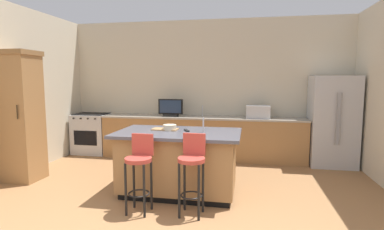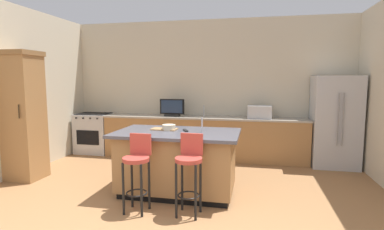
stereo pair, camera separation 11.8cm
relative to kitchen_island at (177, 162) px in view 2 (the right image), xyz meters
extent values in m
cube|color=beige|center=(0.07, 2.47, 1.02)|extent=(6.62, 0.12, 3.00)
cube|color=beige|center=(-3.04, 0.41, 1.02)|extent=(0.12, 4.52, 3.00)
cube|color=#9E7042|center=(0.03, 2.09, -0.04)|extent=(4.32, 0.60, 0.87)
cube|color=#9E9384|center=(0.03, 2.09, 0.41)|extent=(4.35, 0.62, 0.04)
cube|color=black|center=(0.00, 0.00, -0.43)|extent=(1.58, 0.84, 0.09)
cube|color=#9E7042|center=(0.00, 0.00, 0.01)|extent=(1.66, 0.92, 0.80)
cube|color=#4C4C56|center=(0.00, 0.00, 0.43)|extent=(1.82, 1.08, 0.04)
cube|color=#B7BABF|center=(2.64, 2.03, 0.41)|extent=(0.85, 0.72, 1.77)
cylinder|color=gray|center=(2.60, 1.65, 0.50)|extent=(0.02, 0.02, 0.97)
cylinder|color=gray|center=(2.68, 1.65, 0.50)|extent=(0.02, 0.02, 0.97)
cube|color=#B7BABF|center=(-2.54, 2.09, -0.03)|extent=(0.78, 0.60, 0.91)
cube|color=black|center=(-2.54, 1.79, -0.07)|extent=(0.55, 0.01, 0.33)
cube|color=black|center=(-2.54, 2.09, 0.44)|extent=(0.70, 0.50, 0.02)
cylinder|color=black|center=(-2.80, 1.78, 0.37)|extent=(0.04, 0.03, 0.04)
cylinder|color=black|center=(-2.63, 1.78, 0.37)|extent=(0.04, 0.03, 0.04)
cylinder|color=black|center=(-2.46, 1.78, 0.37)|extent=(0.04, 0.03, 0.04)
cylinder|color=black|center=(-2.28, 1.78, 0.37)|extent=(0.04, 0.03, 0.04)
cube|color=#9E7042|center=(-2.72, 0.12, 0.60)|extent=(0.55, 0.51, 2.17)
cube|color=brown|center=(-2.72, 0.12, 1.65)|extent=(0.59, 0.55, 0.08)
cylinder|color=#332819|center=(-2.55, -0.15, 0.71)|extent=(0.02, 0.02, 0.22)
cube|color=#B7BABF|center=(1.20, 2.09, 0.56)|extent=(0.48, 0.36, 0.26)
cube|color=black|center=(-0.65, 2.04, 0.45)|extent=(0.32, 0.16, 0.05)
cube|color=black|center=(-0.65, 2.04, 0.64)|extent=(0.54, 0.05, 0.33)
cube|color=#1E2D47|center=(-0.65, 2.01, 0.64)|extent=(0.47, 0.01, 0.28)
cylinder|color=#B2B2B7|center=(0.03, 2.19, 0.55)|extent=(0.02, 0.02, 0.24)
cylinder|color=#B2B2B7|center=(0.37, 0.00, 0.57)|extent=(0.02, 0.02, 0.22)
cylinder|color=#B23D33|center=(-0.34, -0.75, 0.21)|extent=(0.34, 0.34, 0.05)
cube|color=#B23D33|center=(-0.34, -0.60, 0.38)|extent=(0.29, 0.05, 0.28)
cylinder|color=black|center=(-0.47, -0.86, -0.14)|extent=(0.03, 0.03, 0.67)
cylinder|color=black|center=(-0.23, -0.88, -0.14)|extent=(0.03, 0.03, 0.67)
cylinder|color=black|center=(-0.46, -0.62, -0.14)|extent=(0.03, 0.03, 0.67)
cylinder|color=black|center=(-0.21, -0.63, -0.14)|extent=(0.03, 0.03, 0.67)
torus|color=black|center=(-0.34, -0.75, -0.23)|extent=(0.28, 0.28, 0.02)
cylinder|color=#B23D33|center=(0.33, -0.70, 0.23)|extent=(0.34, 0.34, 0.05)
cube|color=#B23D33|center=(0.34, -0.55, 0.40)|extent=(0.29, 0.05, 0.28)
cylinder|color=black|center=(0.20, -0.82, -0.13)|extent=(0.03, 0.03, 0.69)
cylinder|color=black|center=(0.44, -0.83, -0.13)|extent=(0.03, 0.03, 0.69)
cylinder|color=black|center=(0.22, -0.57, -0.13)|extent=(0.03, 0.03, 0.69)
cylinder|color=black|center=(0.46, -0.59, -0.13)|extent=(0.03, 0.03, 0.69)
torus|color=black|center=(0.33, -0.70, -0.22)|extent=(0.28, 0.28, 0.02)
cylinder|color=beige|center=(-0.15, 0.10, 0.50)|extent=(0.20, 0.20, 0.09)
cube|color=black|center=(-0.08, 0.14, 0.46)|extent=(0.10, 0.16, 0.01)
cube|color=black|center=(0.11, 0.07, 0.47)|extent=(0.12, 0.17, 0.02)
cube|color=#A87F51|center=(-0.23, 0.12, 0.47)|extent=(0.40, 0.24, 0.02)
camera|label=1|loc=(1.01, -4.29, 1.21)|focal=28.41mm
camera|label=2|loc=(1.13, -4.27, 1.21)|focal=28.41mm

